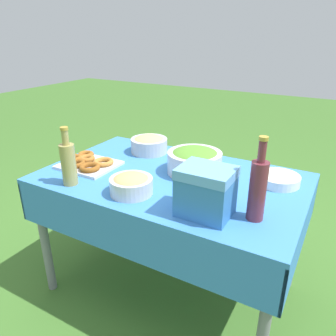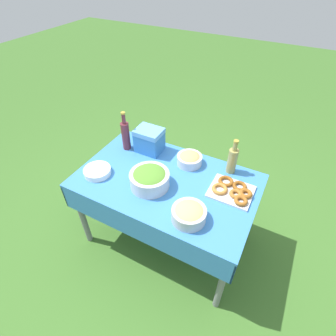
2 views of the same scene
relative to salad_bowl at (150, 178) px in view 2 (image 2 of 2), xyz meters
The scene contains 10 objects.
ground_plane 0.84m from the salad_bowl, 127.06° to the right, with size 14.00×14.00×0.00m, color #3D6B28.
picnic_table 0.22m from the salad_bowl, 127.06° to the right, with size 1.39×0.86×0.75m.
salad_bowl is the anchor object (origin of this frame).
pasta_bowl 0.42m from the salad_bowl, 158.63° to the left, with size 0.23×0.23×0.11m.
donut_platter 0.62m from the salad_bowl, 159.13° to the right, with size 0.32×0.28×0.05m.
plate_stack 0.45m from the salad_bowl, 10.51° to the left, with size 0.21×0.21×0.05m.
olive_oil_bottle 0.66m from the salad_bowl, 137.91° to the right, with size 0.08×0.08×0.30m.
wine_bottle 0.53m from the salad_bowl, 36.31° to the right, with size 0.07×0.07×0.36m.
bread_bowl 0.41m from the salad_bowl, 112.78° to the right, with size 0.21×0.21×0.10m.
cooler_box 0.44m from the salad_bowl, 58.96° to the right, with size 0.22×0.18×0.21m.
Camera 2 is at (-0.70, 1.29, 2.16)m, focal length 28.00 mm.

